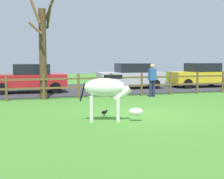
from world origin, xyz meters
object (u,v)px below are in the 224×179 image
(zebra, at_px, (108,91))
(parked_car_red, at_px, (29,78))
(bare_tree, at_px, (43,50))
(parked_car_silver, at_px, (130,76))
(crow_on_grass, at_px, (104,112))
(visitor_near_fence, at_px, (152,79))
(parked_car_yellow, at_px, (201,75))

(zebra, relative_size, parked_car_red, 0.46)
(bare_tree, distance_m, parked_car_silver, 6.92)
(parked_car_red, bearing_deg, crow_on_grass, -76.98)
(parked_car_silver, height_order, visitor_near_fence, visitor_near_fence)
(zebra, xyz_separation_m, visitor_near_fence, (4.02, 5.32, -0.02))
(crow_on_grass, xyz_separation_m, parked_car_silver, (4.35, 8.62, 0.72))
(bare_tree, height_order, visitor_near_fence, bare_tree)
(crow_on_grass, xyz_separation_m, parked_car_yellow, (9.08, 8.04, 0.72))
(zebra, xyz_separation_m, parked_car_silver, (4.53, 9.51, -0.08))
(visitor_near_fence, bearing_deg, parked_car_red, 147.99)
(zebra, distance_m, parked_car_silver, 10.53)
(parked_car_silver, bearing_deg, visitor_near_fence, -96.90)
(bare_tree, height_order, parked_car_yellow, bare_tree)
(zebra, bearing_deg, bare_tree, 101.67)
(parked_car_yellow, bearing_deg, zebra, -136.00)
(bare_tree, distance_m, zebra, 6.26)
(parked_car_red, bearing_deg, parked_car_silver, 5.86)
(parked_car_red, distance_m, parked_car_silver, 6.23)
(parked_car_yellow, bearing_deg, parked_car_silver, 173.07)
(bare_tree, relative_size, parked_car_silver, 1.17)
(bare_tree, bearing_deg, crow_on_grass, -74.50)
(crow_on_grass, height_order, visitor_near_fence, visitor_near_fence)
(bare_tree, height_order, crow_on_grass, bare_tree)
(parked_car_yellow, bearing_deg, visitor_near_fence, -145.33)
(crow_on_grass, bearing_deg, zebra, -101.16)
(zebra, bearing_deg, parked_car_red, 100.66)
(zebra, xyz_separation_m, parked_car_red, (-1.67, 8.87, -0.08))
(parked_car_silver, relative_size, visitor_near_fence, 2.50)
(parked_car_silver, bearing_deg, bare_tree, -148.52)
(zebra, bearing_deg, parked_car_silver, 64.54)
(parked_car_silver, distance_m, visitor_near_fence, 4.23)
(parked_car_yellow, relative_size, parked_car_silver, 1.00)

